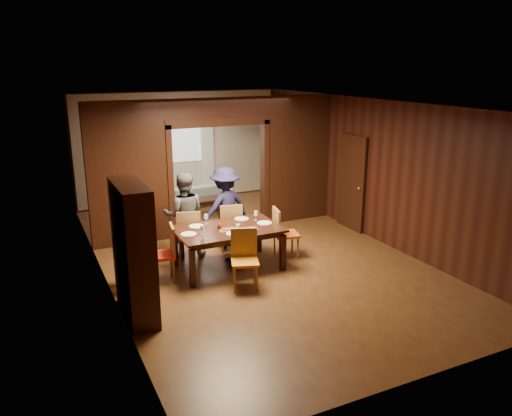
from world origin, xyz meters
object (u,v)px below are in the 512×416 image
chair_right (286,233)px  hutch (134,252)px  chair_far_l (189,233)px  person_navy (225,207)px  dining_table (228,248)px  coffee_table (206,206)px  chair_left (161,254)px  sofa (196,194)px  chair_far_r (230,226)px  chair_near (245,260)px  person_purple (131,237)px  person_grey (184,215)px

chair_right → hutch: 3.32m
chair_far_l → hutch: 2.37m
person_navy → dining_table: bearing=57.6°
coffee_table → chair_left: (-2.00, -3.35, 0.28)m
person_navy → dining_table: (-0.38, -1.08, -0.43)m
sofa → chair_far_r: chair_far_r is taller
sofa → coffee_table: (-0.09, -0.96, -0.07)m
sofa → dining_table: (-0.85, -4.29, 0.11)m
sofa → chair_near: (-0.92, -5.17, 0.21)m
person_purple → chair_far_r: bearing=112.0°
person_grey → chair_near: (0.46, -1.78, -0.34)m
person_grey → hutch: size_ratio=0.82×
person_navy → person_grey: bearing=-1.6°
dining_table → chair_far_r: 0.96m
sofa → chair_far_r: (-0.46, -3.42, 0.21)m
person_grey → chair_far_l: bearing=128.6°
chair_right → chair_far_r: bearing=56.2°
chair_far_l → chair_left: bearing=63.1°
chair_far_l → chair_near: bearing=120.4°
person_grey → chair_right: size_ratio=1.69×
coffee_table → person_navy: bearing=-99.6°
coffee_table → chair_left: bearing=-120.8°
coffee_table → chair_far_l: bearing=-116.1°
chair_right → chair_far_l: size_ratio=1.00×
person_grey → coffee_table: person_grey is taller
person_purple → person_grey: bearing=126.9°
person_purple → chair_right: bearing=90.1°
sofa → chair_far_r: 3.46m
person_purple → coffee_table: (2.50, 3.40, -0.67)m
coffee_table → chair_far_r: bearing=-98.6°
chair_right → chair_far_l: same height
chair_far_r → person_navy: bearing=-75.5°
person_navy → hutch: 3.13m
chair_far_r → chair_near: bearing=88.0°
dining_table → coffee_table: bearing=77.1°
sofa → chair_left: chair_left is taller
dining_table → chair_near: bearing=-94.5°
chair_far_l → person_purple: bearing=50.7°
coffee_table → hutch: hutch is taller
person_grey → sofa: (1.38, 3.39, -0.55)m
chair_left → hutch: hutch is taller
sofa → chair_right: 4.28m
person_grey → coffee_table: (1.29, 2.43, -0.62)m
coffee_table → chair_far_r: chair_far_r is taller
dining_table → chair_far_l: chair_far_l is taller
chair_near → person_purple: bearing=173.4°
sofa → chair_far_l: size_ratio=1.93×
person_purple → hutch: size_ratio=0.87×
chair_near → dining_table: bearing=105.0°
chair_left → chair_right: size_ratio=1.00×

